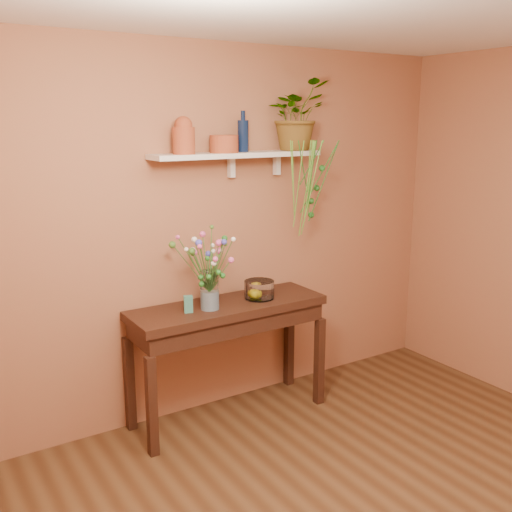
{
  "coord_description": "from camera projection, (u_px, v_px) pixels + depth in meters",
  "views": [
    {
      "loc": [
        -2.11,
        -1.78,
        2.16
      ],
      "look_at": [
        0.0,
        1.55,
        1.25
      ],
      "focal_mm": 41.35,
      "sensor_mm": 36.0,
      "label": 1
    }
  ],
  "objects": [
    {
      "name": "terracotta_pot",
      "position": [
        224.0,
        144.0,
        4.08
      ],
      "size": [
        0.26,
        0.26,
        0.12
      ],
      "primitive_type": "cylinder",
      "rotation": [
        0.0,
        0.0,
        0.39
      ],
      "color": "#9A3826",
      "rests_on": "wall_shelf"
    },
    {
      "name": "bouquet",
      "position": [
        207.0,
        255.0,
        4.0
      ],
      "size": [
        0.44,
        0.36,
        0.45
      ],
      "color": "#386B28",
      "rests_on": "glass_vase"
    },
    {
      "name": "wall_shelf",
      "position": [
        239.0,
        155.0,
        4.19
      ],
      "size": [
        1.3,
        0.24,
        0.19
      ],
      "color": "white",
      "rests_on": "room"
    },
    {
      "name": "glass_bowl",
      "position": [
        259.0,
        290.0,
        4.34
      ],
      "size": [
        0.22,
        0.22,
        0.13
      ],
      "color": "white",
      "rests_on": "sideboard"
    },
    {
      "name": "lemon",
      "position": [
        256.0,
        293.0,
        4.34
      ],
      "size": [
        0.07,
        0.07,
        0.07
      ],
      "primitive_type": "sphere",
      "color": "#FFFA14",
      "rests_on": "glass_bowl"
    },
    {
      "name": "room",
      "position": [
        434.0,
        298.0,
        2.74
      ],
      "size": [
        4.04,
        4.04,
        2.7
      ],
      "color": "#53361E",
      "rests_on": "ground"
    },
    {
      "name": "terracotta_jug",
      "position": [
        184.0,
        136.0,
        3.9
      ],
      "size": [
        0.18,
        0.18,
        0.25
      ],
      "color": "#9A3826",
      "rests_on": "wall_shelf"
    },
    {
      "name": "carton",
      "position": [
        188.0,
        304.0,
        4.02
      ],
      "size": [
        0.07,
        0.06,
        0.12
      ],
      "primitive_type": "cube",
      "rotation": [
        0.0,
        0.0,
        -0.34
      ],
      "color": "#275E81",
      "rests_on": "sideboard"
    },
    {
      "name": "sideboard",
      "position": [
        228.0,
        320.0,
        4.26
      ],
      "size": [
        1.44,
        0.46,
        0.88
      ],
      "color": "#371E14",
      "rests_on": "ground"
    },
    {
      "name": "spider_plant",
      "position": [
        296.0,
        115.0,
        4.39
      ],
      "size": [
        0.56,
        0.51,
        0.52
      ],
      "primitive_type": "imported",
      "rotation": [
        0.0,
        0.0,
        0.27
      ],
      "color": "#246821",
      "rests_on": "wall_shelf"
    },
    {
      "name": "glass_vase",
      "position": [
        210.0,
        293.0,
        4.08
      ],
      "size": [
        0.13,
        0.13,
        0.27
      ],
      "color": "white",
      "rests_on": "sideboard"
    },
    {
      "name": "plant_fronds",
      "position": [
        311.0,
        186.0,
        4.41
      ],
      "size": [
        0.42,
        0.28,
        0.73
      ],
      "color": "#246821",
      "rests_on": "wall_shelf"
    },
    {
      "name": "blue_bottle",
      "position": [
        243.0,
        135.0,
        4.19
      ],
      "size": [
        0.09,
        0.09,
        0.29
      ],
      "color": "#0C1A3A",
      "rests_on": "wall_shelf"
    }
  ]
}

